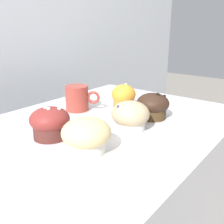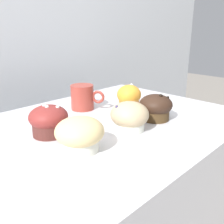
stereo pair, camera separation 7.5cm
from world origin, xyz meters
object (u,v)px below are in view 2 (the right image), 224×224
at_px(muffin_front_left, 129,97).
at_px(coffee_cup, 83,97).
at_px(muffin_back_left, 156,107).
at_px(muffin_front_center, 130,117).
at_px(muffin_front_right, 49,120).
at_px(muffin_back_right, 80,134).

xyz_separation_m(muffin_front_left, coffee_cup, (-0.12, 0.11, 0.00)).
bearing_deg(muffin_back_left, muffin_front_left, 78.09).
relative_size(muffin_back_left, muffin_front_left, 1.19).
height_order(muffin_front_center, muffin_back_left, muffin_back_left).
distance_m(muffin_front_right, coffee_cup, 0.24).
bearing_deg(muffin_front_center, muffin_front_right, 142.94).
bearing_deg(muffin_front_right, muffin_back_right, -90.40).
height_order(muffin_front_center, muffin_front_left, muffin_front_left).
distance_m(muffin_front_center, muffin_back_left, 0.12).
bearing_deg(muffin_front_left, muffin_front_center, -138.94).
bearing_deg(coffee_cup, muffin_front_center, -97.94).
xyz_separation_m(muffin_back_right, muffin_front_left, (0.33, 0.13, 0.00)).
distance_m(muffin_back_left, muffin_front_right, 0.33).
distance_m(muffin_front_left, muffin_front_right, 0.33).
xyz_separation_m(muffin_front_right, coffee_cup, (0.21, 0.11, 0.00)).
height_order(muffin_back_right, coffee_cup, coffee_cup).
bearing_deg(coffee_cup, muffin_back_right, -131.15).
height_order(muffin_back_left, muffin_front_right, muffin_front_right).
relative_size(muffin_front_right, coffee_cup, 0.94).
bearing_deg(muffin_front_right, muffin_front_left, -0.21).
bearing_deg(muffin_back_left, muffin_front_right, 155.82).
xyz_separation_m(muffin_front_left, muffin_front_right, (-0.33, 0.00, 0.00)).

